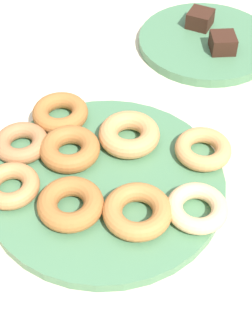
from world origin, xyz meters
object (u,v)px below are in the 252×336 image
at_px(cake_plate, 206,42).
at_px(donut_5, 71,204).
at_px(donut_plate, 106,182).
at_px(donut_1, 129,134).
at_px(donut_7, 70,149).
at_px(brownie_far, 223,43).
at_px(donut_0, 203,149).
at_px(brownie_near, 200,19).
at_px(donut_2, 137,211).
at_px(donut_8, 11,186).
at_px(donut_4, 60,113).
at_px(donut_6, 21,143).
at_px(donut_3, 197,208).

bearing_deg(cake_plate, donut_5, -15.60).
distance_m(donut_plate, donut_1, 0.09).
xyz_separation_m(donut_7, brownie_far, (-0.32, 0.19, 0.00)).
bearing_deg(donut_0, brownie_near, -171.39).
bearing_deg(donut_5, donut_1, 162.64).
relative_size(donut_plate, brownie_far, 7.58).
height_order(donut_1, brownie_far, brownie_far).
distance_m(donut_2, donut_8, 0.18).
distance_m(donut_4, donut_6, 0.08).
bearing_deg(donut_5, donut_6, -131.41).
bearing_deg(brownie_far, donut_6, -39.28).
bearing_deg(donut_8, donut_plate, 113.78).
relative_size(brownie_near, brownie_far, 1.00).
relative_size(donut_0, brownie_far, 1.85).
relative_size(donut_5, donut_7, 1.00).
bearing_deg(donut_1, donut_8, -45.45).
height_order(donut_3, brownie_near, brownie_near).
relative_size(donut_1, donut_2, 1.00).
bearing_deg(donut_3, donut_5, -78.17).
distance_m(donut_0, brownie_near, 0.35).
xyz_separation_m(donut_0, donut_3, (0.11, 0.01, -0.00)).
relative_size(donut_5, brownie_far, 1.99).
relative_size(donut_8, cake_plate, 0.31).
distance_m(donut_1, donut_5, 0.15).
height_order(donut_plate, donut_5, donut_5).
xyz_separation_m(donut_plate, donut_6, (-0.03, -0.14, 0.02)).
distance_m(donut_2, brownie_far, 0.41).
bearing_deg(donut_plate, brownie_near, 169.80).
bearing_deg(cake_plate, donut_2, -4.68).
distance_m(donut_7, cake_plate, 0.39).
relative_size(donut_1, donut_5, 1.03).
relative_size(donut_0, donut_7, 0.94).
bearing_deg(donut_0, donut_8, -61.99).
distance_m(donut_5, donut_8, 0.09).
height_order(donut_8, cake_plate, donut_8).
distance_m(donut_plate, brownie_near, 0.43).
xyz_separation_m(donut_5, cake_plate, (-0.45, 0.13, -0.02)).
relative_size(cake_plate, brownie_far, 5.67).
bearing_deg(donut_3, donut_2, -71.44).
distance_m(donut_0, brownie_far, 0.27).
xyz_separation_m(donut_1, donut_7, (0.05, -0.08, -0.00)).
bearing_deg(donut_3, brownie_far, -178.87).
relative_size(donut_0, donut_8, 1.04).
distance_m(donut_3, donut_5, 0.17).
height_order(donut_3, cake_plate, donut_3).
xyz_separation_m(donut_6, cake_plate, (-0.35, 0.23, -0.02)).
height_order(donut_plate, donut_1, donut_1).
height_order(cake_plate, brownie_far, brownie_far).
xyz_separation_m(cake_plate, brownie_far, (0.03, 0.03, 0.02)).
bearing_deg(donut_1, donut_5, -17.36).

